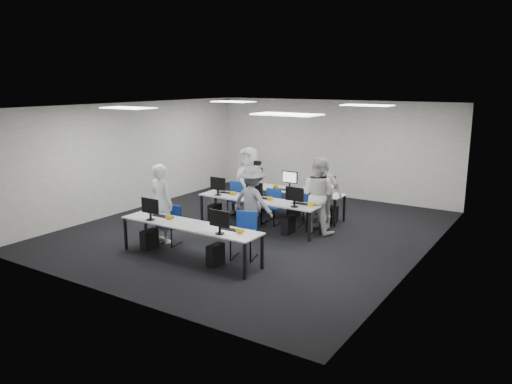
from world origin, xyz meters
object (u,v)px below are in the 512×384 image
Objects in this scene: chair_7 at (308,215)px; student_2 at (249,182)px; chair_1 at (244,244)px; photographer at (253,202)px; chair_3 at (272,214)px; student_0 at (162,203)px; desk_front at (190,227)px; chair_5 at (241,203)px; desk_mid at (258,201)px; chair_0 at (169,232)px; chair_4 at (317,218)px; student_1 at (318,195)px; chair_6 at (277,210)px; chair_2 at (239,207)px; student_3 at (323,194)px.

chair_7 is 1.89m from student_2.
chair_1 is 0.57× the size of photographer.
chair_3 is 0.46× the size of student_0.
chair_1 reaches higher than desk_front.
chair_5 is (-1.20, 0.34, 0.04)m from chair_3.
student_0 is at bearing -120.96° from desk_mid.
chair_3 is at bearing 57.02° from chair_0.
chair_5 is 0.53× the size of student_0.
chair_5 is at bearing 167.46° from chair_7.
chair_4 reaches higher than desk_front.
chair_6 is at bearing -10.09° from student_1.
student_0 is (-2.15, -0.11, 0.59)m from chair_1.
desk_front is 2.60m from desk_mid.
chair_3 is (-0.82, 2.47, -0.04)m from chair_1.
student_1 is (1.36, -0.39, 0.64)m from chair_6.
chair_2 is 0.53× the size of photographer.
desk_front is at bearing -76.23° from student_2.
student_3 is (1.30, 3.52, 0.18)m from desk_front.
chair_5 is (-2.02, 2.81, -0.00)m from chair_1.
chair_7 is at bearing -34.68° from student_1.
chair_4 is at bearing -41.23° from chair_7.
student_2 is (-0.82, 3.41, 0.25)m from desk_front.
chair_1 is 3.19m from chair_2.
student_0 is at bearing 157.04° from desk_front.
chair_4 is 0.50× the size of student_0.
student_0 reaches higher than desk_mid.
chair_5 is (-1.11, 0.84, -0.38)m from desk_mid.
chair_4 is 0.49× the size of student_1.
student_2 is at bearing 69.58° from chair_2.
chair_6 is (-0.89, 2.82, -0.02)m from chair_1.
chair_6 is (-1.26, 0.20, -0.00)m from chair_4.
photographer reaches higher than chair_6.
desk_front is 3.37× the size of chair_5.
desk_front is 3.75m from student_3.
desk_mid is at bearing -44.50° from student_2.
desk_mid is at bearing -64.27° from photographer.
chair_2 is at bearing -80.30° from chair_5.
chair_3 is 1.17m from student_2.
chair_2 reaches higher than desk_mid.
photographer reaches higher than chair_7.
student_3 reaches higher than desk_mid.
student_0 is (-0.13, -2.92, 0.59)m from chair_5.
student_2 is at bearing 159.32° from chair_3.
desk_mid is at bearing -140.44° from student_3.
chair_1 is 3.33m from student_2.
chair_7 is 0.52× the size of student_3.
chair_5 is 2.07m from chair_7.
chair_0 is 0.46× the size of student_1.
chair_7 is 1.73m from photographer.
desk_front is 3.37m from chair_2.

